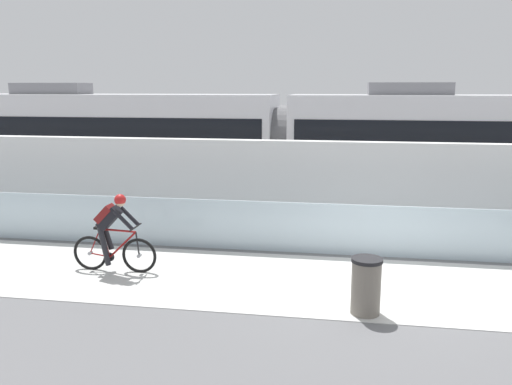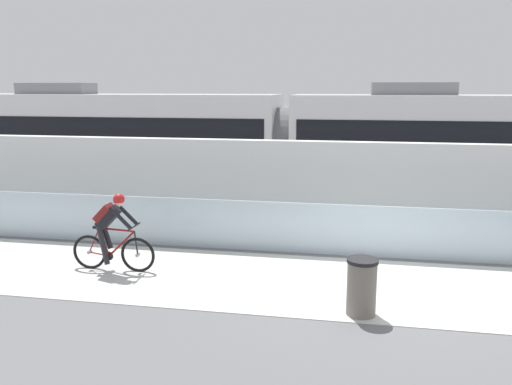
# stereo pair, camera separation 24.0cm
# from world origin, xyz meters

# --- Properties ---
(ground_plane) EXTENTS (200.00, 200.00, 0.00)m
(ground_plane) POSITION_xyz_m (0.00, 0.00, 0.00)
(ground_plane) COLOR slate
(bike_path_deck) EXTENTS (32.00, 3.20, 0.01)m
(bike_path_deck) POSITION_xyz_m (0.00, 0.00, 0.01)
(bike_path_deck) COLOR silver
(bike_path_deck) RESTS_ON ground
(glass_parapet) EXTENTS (32.00, 0.05, 1.15)m
(glass_parapet) POSITION_xyz_m (0.00, 1.85, 0.58)
(glass_parapet) COLOR silver
(glass_parapet) RESTS_ON ground
(concrete_barrier_wall) EXTENTS (32.00, 0.36, 2.35)m
(concrete_barrier_wall) POSITION_xyz_m (0.00, 3.65, 1.18)
(concrete_barrier_wall) COLOR white
(concrete_barrier_wall) RESTS_ON ground
(tram_rail_near) EXTENTS (32.00, 0.08, 0.01)m
(tram_rail_near) POSITION_xyz_m (0.00, 6.13, 0.00)
(tram_rail_near) COLOR #595654
(tram_rail_near) RESTS_ON ground
(tram_rail_far) EXTENTS (32.00, 0.08, 0.01)m
(tram_rail_far) POSITION_xyz_m (0.00, 7.57, 0.00)
(tram_rail_far) COLOR #595654
(tram_rail_far) RESTS_ON ground
(tram) EXTENTS (22.56, 2.54, 3.81)m
(tram) POSITION_xyz_m (-2.70, 6.85, 1.89)
(tram) COLOR silver
(tram) RESTS_ON ground
(cyclist_on_bike) EXTENTS (1.77, 0.58, 1.61)m
(cyclist_on_bike) POSITION_xyz_m (-5.33, -0.00, 0.80)
(cyclist_on_bike) COLOR black
(cyclist_on_bike) RESTS_ON ground
(trash_bin) EXTENTS (0.51, 0.51, 0.96)m
(trash_bin) POSITION_xyz_m (-0.39, -1.25, 0.48)
(trash_bin) COLOR slate
(trash_bin) RESTS_ON ground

